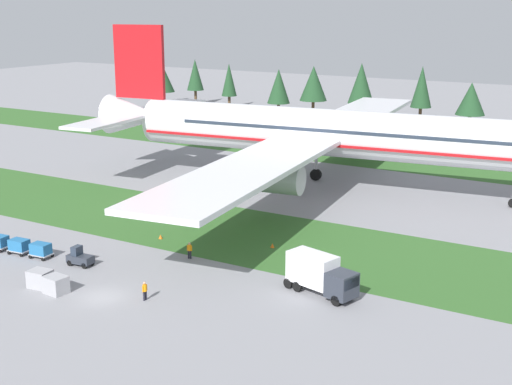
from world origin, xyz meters
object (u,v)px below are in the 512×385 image
Objects in this scene: ground_crew_marshaller at (145,290)px; uld_container_0 at (56,285)px; cargo_dolly_second at (19,245)px; taxiway_marker_0 at (272,245)px; ground_crew_loader at (190,250)px; uld_container_1 at (40,279)px; baggage_tug at (80,258)px; airliner at (322,132)px; taxiway_marker_1 at (320,256)px; cargo_dolly_lead at (41,249)px; taxiway_marker_2 at (161,237)px; catering_truck at (320,274)px.

uld_container_0 is at bearing -62.17° from ground_crew_marshaller.
cargo_dolly_second is 26.51m from taxiway_marker_0.
cargo_dolly_second is at bearing -165.51° from ground_crew_loader.
uld_container_0 is at bearing 58.33° from cargo_dolly_second.
ground_crew_marshaller is 0.87× the size of uld_container_1.
baggage_tug reaches higher than uld_container_0.
airliner reaches higher than ground_crew_loader.
uld_container_0 is 3.92× the size of taxiway_marker_1.
cargo_dolly_lead is at bearing 144.48° from uld_container_0.
taxiway_marker_1 reaches higher than taxiway_marker_2.
ground_crew_loader is at bearing -5.21° from airliner.
baggage_tug is at bearing 116.90° from uld_container_0.
airliner is 39.17m from catering_truck.
cargo_dolly_second is 31.31m from taxiway_marker_1.
airliner reaches higher than ground_crew_marshaller.
airliner is 31.31m from taxiway_marker_2.
taxiway_marker_1 is (11.55, 6.76, -0.69)m from ground_crew_loader.
uld_container_1 is at bearing -67.57° from ground_crew_marshaller.
taxiway_marker_2 is (6.69, 11.17, -0.68)m from cargo_dolly_lead.
ground_crew_loader is 13.40m from taxiway_marker_1.
baggage_tug is at bearing 98.87° from uld_container_1.
ground_crew_loader is 15.09m from uld_container_1.
taxiway_marker_1 is (24.78, 14.38, -0.66)m from cargo_dolly_lead.
ground_crew_loader reaches higher than cargo_dolly_lead.
catering_truck is 3.65× the size of uld_container_1.
catering_truck is at bearing 18.29° from airliner.
airliner is at bearing 158.71° from cargo_dolly_lead.
taxiway_marker_1 is (12.68, -26.63, -7.75)m from airliner.
airliner reaches higher than cargo_dolly_second.
catering_truck is at bearing 134.14° from ground_crew_marshaller.
baggage_tug is 7.93m from cargo_dolly_second.
uld_container_0 is at bearing 22.05° from baggage_tug.
cargo_dolly_lead is at bearing -90.00° from baggage_tug.
baggage_tug is 1.55× the size of ground_crew_loader.
uld_container_1 reaches higher than taxiway_marker_0.
catering_truck is 14.34× the size of taxiway_marker_1.
ground_crew_marshaller is 8.43m from uld_container_0.
cargo_dolly_lead is at bearing -63.52° from catering_truck.
cargo_dolly_second is 1.33× the size of ground_crew_marshaller.
ground_crew_loader is at bearing 111.16° from cargo_dolly_second.
airliner is 37.63× the size of cargo_dolly_second.
ground_crew_loader is at bearing -156.52° from ground_crew_marshaller.
ground_crew_loader is 14.39m from uld_container_0.
taxiway_marker_0 is 5.94m from taxiway_marker_1.
cargo_dolly_lead is 4.81× the size of taxiway_marker_2.
ground_crew_marshaller is 10.50m from uld_container_1.
taxiway_marker_0 is (13.86, 14.46, -0.57)m from baggage_tug.
taxiway_marker_1 is at bearing 115.28° from cargo_dolly_lead.
taxiway_marker_1 is at bearing 50.64° from uld_container_0.
ground_crew_marshaller is at bearing -39.62° from catering_truck.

